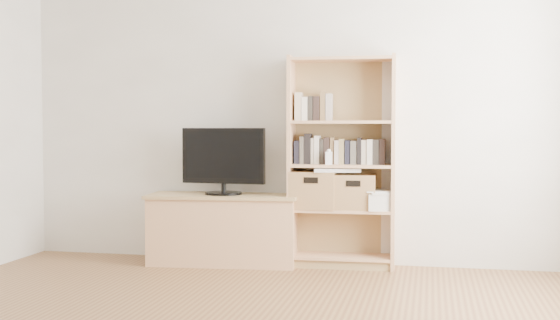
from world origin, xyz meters
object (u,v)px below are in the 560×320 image
(tv_stand, at_px, (224,230))
(television, at_px, (223,161))
(bookshelf, at_px, (342,162))
(basket_right, at_px, (354,192))
(basket_left, at_px, (314,190))
(baby_monitor, at_px, (329,158))
(laptop, at_px, (336,170))

(tv_stand, relative_size, television, 1.70)
(bookshelf, height_order, basket_right, bookshelf)
(bookshelf, xyz_separation_m, television, (-0.94, -0.07, 0.00))
(tv_stand, xyz_separation_m, basket_right, (1.04, 0.07, 0.33))
(bookshelf, xyz_separation_m, basket_left, (-0.22, -0.01, -0.22))
(bookshelf, bearing_deg, baby_monitor, -135.00)
(basket_left, distance_m, basket_right, 0.32)
(bookshelf, relative_size, basket_right, 5.04)
(television, height_order, laptop, television)
(tv_stand, height_order, bookshelf, bookshelf)
(basket_left, height_order, basket_right, basket_left)
(television, distance_m, basket_right, 1.06)
(basket_left, height_order, laptop, laptop)
(bookshelf, xyz_separation_m, baby_monitor, (-0.09, -0.09, 0.03))
(basket_left, bearing_deg, laptop, -3.27)
(television, bearing_deg, basket_right, 7.48)
(television, bearing_deg, basket_left, 8.20)
(television, relative_size, basket_right, 2.09)
(television, height_order, baby_monitor, television)
(tv_stand, height_order, laptop, laptop)
(tv_stand, xyz_separation_m, basket_left, (0.72, 0.06, 0.34))
(tv_stand, bearing_deg, bookshelf, -0.61)
(bookshelf, height_order, basket_left, bookshelf)
(tv_stand, distance_m, laptop, 1.03)
(basket_left, bearing_deg, bookshelf, 2.12)
(bookshelf, xyz_separation_m, basket_right, (0.10, -0.00, -0.23))
(tv_stand, xyz_separation_m, baby_monitor, (0.85, -0.02, 0.59))
(television, xyz_separation_m, baby_monitor, (0.85, -0.02, 0.03))
(television, distance_m, baby_monitor, 0.85)
(basket_left, xyz_separation_m, laptop, (0.18, -0.01, 0.16))
(bookshelf, relative_size, baby_monitor, 16.64)
(bookshelf, distance_m, laptop, 0.07)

